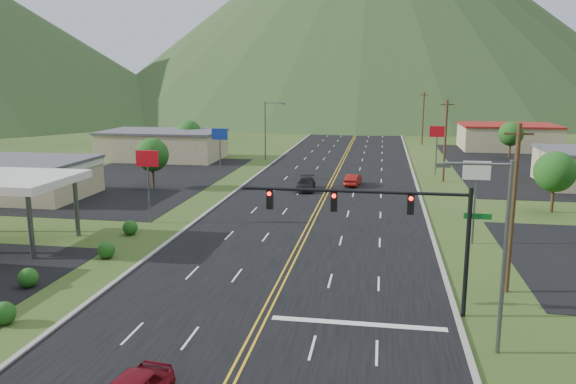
% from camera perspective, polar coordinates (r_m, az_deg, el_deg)
% --- Properties ---
extents(traffic_signal, '(13.10, 0.43, 7.00)m').
position_cam_1_polar(traffic_signal, '(30.09, 10.36, -2.43)').
color(traffic_signal, black).
rests_on(traffic_signal, ground).
extents(streetlight_east, '(3.28, 0.25, 9.00)m').
position_cam_1_polar(streetlight_east, '(26.78, 20.57, -5.05)').
color(streetlight_east, '#59595E').
rests_on(streetlight_east, ground).
extents(streetlight_west, '(3.28, 0.25, 9.00)m').
position_cam_1_polar(streetlight_west, '(87.33, -2.13, 6.66)').
color(streetlight_west, '#59595E').
rests_on(streetlight_west, ground).
extents(gas_canopy, '(10.00, 8.00, 5.30)m').
position_cam_1_polar(gas_canopy, '(47.15, -26.94, 0.95)').
color(gas_canopy, white).
rests_on(gas_canopy, ground).
extents(building_west_mid, '(14.40, 10.40, 4.10)m').
position_cam_1_polar(building_west_mid, '(66.14, -25.60, 1.46)').
color(building_west_mid, '#CABB8C').
rests_on(building_west_mid, ground).
extents(building_west_far, '(18.40, 11.40, 4.50)m').
position_cam_1_polar(building_west_far, '(90.45, -12.59, 4.70)').
color(building_west_far, '#CABB8C').
rests_on(building_west_far, ground).
extents(building_east_far, '(16.40, 12.40, 4.50)m').
position_cam_1_polar(building_east_far, '(108.01, 21.39, 5.25)').
color(building_east_far, '#CABB8C').
rests_on(building_east_far, ground).
extents(pole_sign_west_a, '(2.00, 0.18, 6.40)m').
position_cam_1_polar(pole_sign_west_a, '(49.97, -14.08, 2.59)').
color(pole_sign_west_a, '#59595E').
rests_on(pole_sign_west_a, ground).
extents(pole_sign_west_b, '(2.00, 0.18, 6.40)m').
position_cam_1_polar(pole_sign_west_b, '(70.51, -6.95, 5.34)').
color(pole_sign_west_b, '#59595E').
rests_on(pole_sign_west_b, ground).
extents(pole_sign_east_a, '(2.00, 0.18, 6.40)m').
position_cam_1_polar(pole_sign_east_a, '(44.43, 18.58, 1.26)').
color(pole_sign_east_a, '#59595E').
rests_on(pole_sign_east_a, ground).
extents(pole_sign_east_b, '(2.00, 0.18, 6.40)m').
position_cam_1_polar(pole_sign_east_b, '(75.93, 14.92, 5.47)').
color(pole_sign_east_b, '#59595E').
rests_on(pole_sign_east_b, ground).
extents(tree_west_a, '(3.84, 3.84, 5.82)m').
position_cam_1_polar(tree_west_a, '(66.13, -13.65, 3.69)').
color(tree_west_a, '#382314').
rests_on(tree_west_a, ground).
extents(tree_west_b, '(3.84, 3.84, 5.82)m').
position_cam_1_polar(tree_west_b, '(92.94, -9.99, 5.99)').
color(tree_west_b, '#382314').
rests_on(tree_west_b, ground).
extents(tree_east_a, '(3.84, 3.84, 5.82)m').
position_cam_1_polar(tree_east_a, '(58.16, 25.49, 1.86)').
color(tree_east_a, '#382314').
rests_on(tree_east_a, ground).
extents(tree_east_b, '(3.84, 3.84, 5.82)m').
position_cam_1_polar(tree_east_b, '(95.75, 21.71, 5.51)').
color(tree_east_b, '#382314').
rests_on(tree_east_b, ground).
extents(utility_pole_a, '(1.60, 0.28, 10.00)m').
position_cam_1_polar(utility_pole_a, '(34.86, 21.88, -1.51)').
color(utility_pole_a, '#382314').
rests_on(utility_pole_a, ground).
extents(utility_pole_b, '(1.60, 0.28, 10.00)m').
position_cam_1_polar(utility_pole_b, '(71.02, 15.68, 5.10)').
color(utility_pole_b, '#382314').
rests_on(utility_pole_b, ground).
extents(utility_pole_c, '(1.60, 0.28, 10.00)m').
position_cam_1_polar(utility_pole_c, '(110.74, 13.56, 7.34)').
color(utility_pole_c, '#382314').
rests_on(utility_pole_c, ground).
extents(utility_pole_d, '(1.60, 0.28, 10.00)m').
position_cam_1_polar(utility_pole_d, '(150.60, 12.55, 8.39)').
color(utility_pole_d, '#382314').
rests_on(utility_pole_d, ground).
extents(mountain_n, '(220.00, 220.00, 85.00)m').
position_cam_1_polar(mountain_n, '(237.22, 8.48, 18.60)').
color(mountain_n, '#1C3719').
rests_on(mountain_n, ground).
extents(car_dark_mid, '(2.27, 4.95, 1.40)m').
position_cam_1_polar(car_dark_mid, '(63.48, 1.85, 0.78)').
color(car_dark_mid, black).
rests_on(car_dark_mid, ground).
extents(car_red_far, '(1.96, 4.27, 1.36)m').
position_cam_1_polar(car_red_far, '(66.73, 6.64, 1.21)').
color(car_red_far, maroon).
rests_on(car_red_far, ground).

